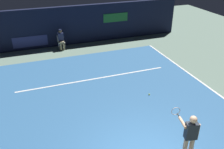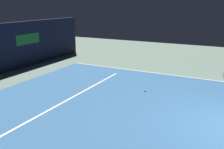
% 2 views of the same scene
% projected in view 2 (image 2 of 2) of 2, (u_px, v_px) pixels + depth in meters
% --- Properties ---
extents(ground_plane, '(30.91, 30.91, 0.00)m').
position_uv_depth(ground_plane, '(113.00, 105.00, 9.29)').
color(ground_plane, slate).
extents(court_surface, '(9.94, 10.11, 0.01)m').
position_uv_depth(court_surface, '(113.00, 105.00, 9.29)').
color(court_surface, '#336699').
rests_on(court_surface, ground).
extents(line_sideline_left, '(0.10, 10.11, 0.01)m').
position_uv_depth(line_sideline_left, '(154.00, 73.00, 13.50)').
color(line_sideline_left, white).
rests_on(line_sideline_left, court_surface).
extents(line_service, '(7.75, 0.10, 0.01)m').
position_uv_depth(line_service, '(73.00, 97.00, 10.06)').
color(line_service, white).
rests_on(line_service, court_surface).
extents(tennis_ball, '(0.07, 0.07, 0.07)m').
position_uv_depth(tennis_ball, '(145.00, 91.00, 10.67)').
color(tennis_ball, '#CCE033').
rests_on(tennis_ball, court_surface).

